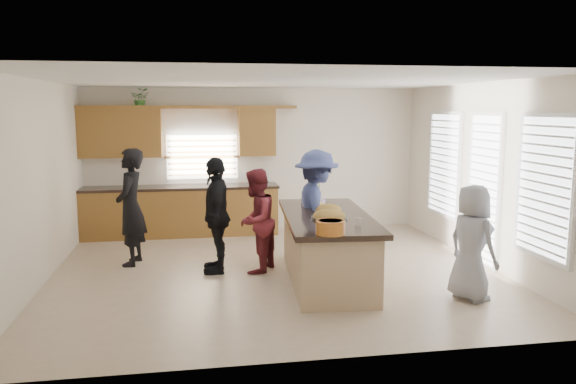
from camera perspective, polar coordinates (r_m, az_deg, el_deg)
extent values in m
plane|color=#C8AF94|center=(8.44, -1.25, -8.08)|extent=(6.50, 6.50, 0.00)
cube|color=silver|center=(11.11, -3.53, 3.29)|extent=(6.50, 0.02, 2.80)
cube|color=silver|center=(5.24, 3.50, -2.65)|extent=(6.50, 0.02, 2.80)
cube|color=silver|center=(8.33, -23.98, 0.80)|extent=(0.02, 6.00, 2.80)
cube|color=silver|center=(9.20, 19.18, 1.73)|extent=(0.02, 6.00, 2.80)
cube|color=white|center=(8.10, -1.31, 11.26)|extent=(6.50, 6.00, 0.02)
cube|color=brown|center=(10.88, -10.80, -2.02)|extent=(3.65, 0.62, 0.90)
cube|color=black|center=(10.80, -10.87, 0.46)|extent=(3.70, 0.65, 0.05)
cube|color=brown|center=(10.92, -16.68, 5.74)|extent=(1.50, 0.36, 0.90)
cube|color=brown|center=(10.90, -3.19, 6.09)|extent=(0.70, 0.36, 0.90)
cube|color=brown|center=(10.83, -10.01, 8.49)|extent=(4.05, 0.40, 0.06)
cube|color=olive|center=(11.01, -8.71, 3.55)|extent=(1.35, 0.08, 0.85)
cube|color=white|center=(10.34, 15.59, 2.73)|extent=(0.06, 1.10, 1.75)
cube|color=white|center=(9.13, 19.25, 0.25)|extent=(0.06, 0.85, 2.25)
cube|color=white|center=(7.83, 24.61, 0.50)|extent=(0.06, 1.10, 1.75)
cube|color=tan|center=(7.93, 3.93, -5.90)|extent=(1.20, 2.57, 0.88)
cube|color=black|center=(7.83, 3.97, -2.53)|extent=(1.37, 2.78, 0.07)
cube|color=black|center=(8.04, 3.90, -8.66)|extent=(1.11, 2.49, 0.08)
cylinder|color=black|center=(7.52, 4.21, -2.62)|extent=(0.49, 0.49, 0.02)
ellipsoid|color=#A87D34|center=(7.51, 4.21, -2.49)|extent=(0.44, 0.44, 0.20)
cylinder|color=black|center=(8.01, 4.17, -1.92)|extent=(0.41, 0.41, 0.02)
ellipsoid|color=#A87D34|center=(8.01, 4.17, -1.80)|extent=(0.37, 0.37, 0.16)
cylinder|color=black|center=(8.45, 2.62, -1.37)|extent=(0.34, 0.34, 0.02)
ellipsoid|color=#E1B960|center=(8.44, 2.63, -1.25)|extent=(0.30, 0.30, 0.14)
cylinder|color=#BB6822|center=(6.60, 4.35, -3.59)|extent=(0.35, 0.35, 0.16)
cylinder|color=beige|center=(6.59, 4.35, -3.07)|extent=(0.28, 0.28, 0.04)
cylinder|color=white|center=(7.09, 7.17, -3.02)|extent=(0.08, 0.08, 0.10)
cylinder|color=#997BB3|center=(8.73, 2.99, -0.94)|extent=(0.25, 0.25, 0.06)
cylinder|color=silver|center=(8.90, 2.96, -0.42)|extent=(0.13, 0.13, 0.16)
imported|color=#3A7830|center=(10.87, -14.76, 9.16)|extent=(0.34, 0.29, 0.37)
imported|color=black|center=(8.96, -15.68, -1.49)|extent=(0.53, 0.72, 1.81)
imported|color=maroon|center=(8.28, -3.30, -2.94)|extent=(0.87, 0.94, 1.54)
imported|color=black|center=(8.32, -7.27, -2.33)|extent=(0.47, 1.02, 1.71)
imported|color=navy|center=(8.44, 2.92, -1.80)|extent=(0.71, 1.19, 1.80)
imported|color=gray|center=(7.44, 18.18, -4.92)|extent=(0.68, 0.83, 1.48)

